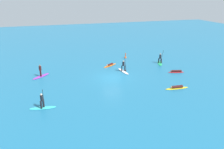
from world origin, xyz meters
name	(u,v)px	position (x,y,z in m)	size (l,w,h in m)	color
ground_plane	(112,78)	(0.00, 0.00, 0.00)	(120.00, 120.00, 0.00)	#1E6B93
surfer_on_red_board	(176,71)	(10.02, -0.72, 0.15)	(2.48, 1.17, 0.39)	red
surfer_on_white_board	(123,69)	(2.48, 2.06, 0.43)	(0.94, 3.31, 2.21)	white
surfer_on_teal_board	(42,105)	(-9.67, -6.44, 0.42)	(2.83, 1.02, 2.10)	#33C6CC
surfer_on_orange_board	(110,65)	(1.35, 5.50, 0.12)	(2.92, 2.26, 0.38)	orange
surfer_on_yellow_board	(177,87)	(6.70, -6.14, 0.15)	(3.15, 0.85, 0.42)	yellow
surfer_on_purple_board	(41,74)	(-9.67, 3.58, 0.45)	(2.78, 2.70, 1.79)	purple
surfer_on_green_board	(160,61)	(9.96, 4.24, 0.43)	(1.88, 3.10, 2.32)	#23B266
marker_buoy	(125,57)	(5.49, 9.11, 0.19)	(0.42, 0.42, 1.07)	#E55119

